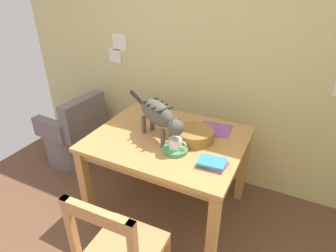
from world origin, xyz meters
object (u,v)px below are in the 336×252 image
wicker_armchair (74,137)px  wicker_basket (195,135)px  dining_table (168,147)px  coffee_mug (176,143)px  saucer_bowl (175,149)px  book_stack (212,163)px  wooden_chair_near (121,252)px  cat (159,115)px  magazine (214,129)px

wicker_armchair → wicker_basket: bearing=-94.1°
dining_table → coffee_mug: (0.14, -0.15, 0.16)m
saucer_bowl → book_stack: (0.30, -0.04, 0.00)m
saucer_bowl → wooden_chair_near: bearing=-91.7°
wicker_basket → wooden_chair_near: size_ratio=0.32×
coffee_mug → wooden_chair_near: bearing=-92.0°
book_stack → wooden_chair_near: wooden_chair_near is taller
saucer_bowl → wicker_basket: (0.07, 0.21, 0.03)m
cat → wooden_chair_near: 0.96m
dining_table → magazine: (0.29, 0.28, 0.09)m
saucer_bowl → wicker_armchair: bearing=164.1°
coffee_mug → magazine: size_ratio=0.51×
saucer_bowl → wicker_basket: wicker_basket is taller
book_stack → wicker_basket: 0.34m
saucer_bowl → coffee_mug: (0.00, 0.00, 0.05)m
coffee_mug → book_stack: 0.30m
coffee_mug → book_stack: size_ratio=0.67×
cat → book_stack: 0.53m
saucer_bowl → wicker_armchair: saucer_bowl is taller
cat → wicker_basket: size_ratio=2.11×
saucer_bowl → wooden_chair_near: wooden_chair_near is taller
wooden_chair_near → wicker_armchair: bearing=140.0°
saucer_bowl → book_stack: size_ratio=0.94×
coffee_mug → wicker_armchair: size_ratio=0.17×
wooden_chair_near → coffee_mug: bearing=86.2°
coffee_mug → wicker_basket: (0.06, 0.21, -0.02)m
coffee_mug → saucer_bowl: bearing=180.0°
saucer_bowl → coffee_mug: coffee_mug is taller
coffee_mug → wicker_armchair: coffee_mug is taller
saucer_bowl → magazine: size_ratio=0.72×
wicker_basket → wooden_chair_near: 0.98m
coffee_mug → cat: bearing=152.7°
magazine → wicker_basket: bearing=-115.9°
cat → saucer_bowl: bearing=90.0°
dining_table → wooden_chair_near: 0.89m
coffee_mug → magazine: 0.47m
book_stack → coffee_mug: bearing=171.8°
dining_table → wicker_armchair: 1.38m
book_stack → wooden_chair_near: size_ratio=0.22×
saucer_bowl → coffee_mug: 0.05m
book_stack → saucer_bowl: bearing=171.8°
wicker_basket → magazine: bearing=69.3°
dining_table → wooden_chair_near: size_ratio=1.27×
wooden_chair_near → wicker_armchair: 1.81m
saucer_bowl → book_stack: bearing=-8.2°
wicker_basket → wicker_armchair: 1.60m
saucer_bowl → magazine: (0.15, 0.44, -0.01)m
saucer_bowl → wooden_chair_near: (-0.02, -0.70, -0.32)m
saucer_bowl → coffee_mug: bearing=0.0°
dining_table → wicker_armchair: (-1.30, 0.26, -0.39)m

